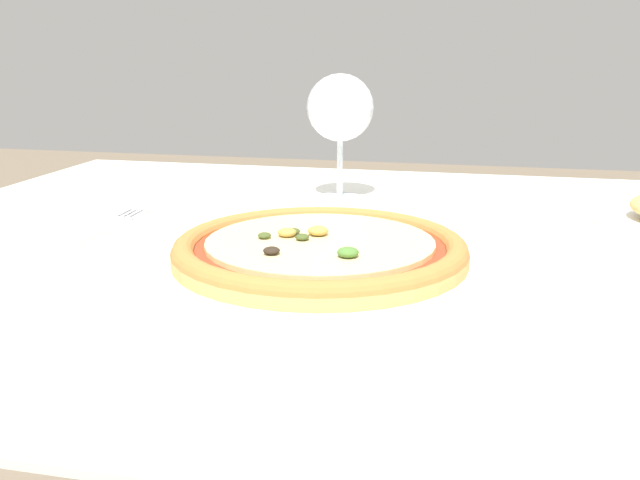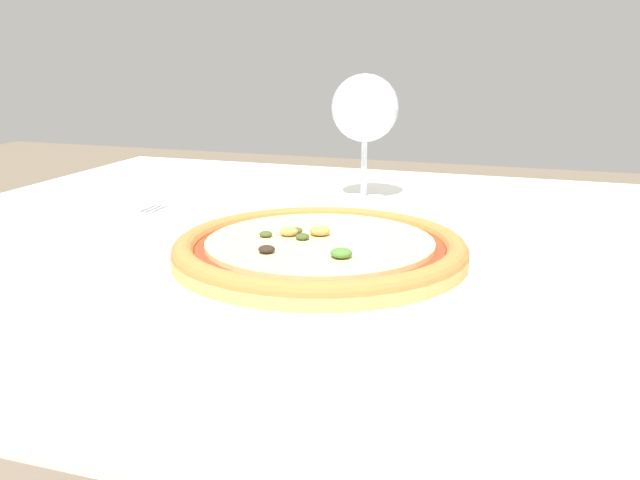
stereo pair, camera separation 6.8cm
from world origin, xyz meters
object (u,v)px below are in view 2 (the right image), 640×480
object	(u,v)px
fork	(132,220)
wine_glass_far_left	(365,110)
pizza_plate	(320,253)
dining_table	(452,328)

from	to	relation	value
fork	wine_glass_far_left	xyz separation A→B (m)	(0.23, 0.21, 0.12)
fork	wine_glass_far_left	bearing A→B (deg)	42.44
pizza_plate	wine_glass_far_left	size ratio (longest dim) A/B	1.93
dining_table	wine_glass_far_left	size ratio (longest dim) A/B	7.81
wine_glass_far_left	dining_table	bearing A→B (deg)	-53.34
dining_table	pizza_plate	xyz separation A→B (m)	(-0.12, -0.11, 0.10)
pizza_plate	wine_glass_far_left	xyz separation A→B (m)	(-0.04, 0.32, 0.11)
dining_table	pizza_plate	size ratio (longest dim) A/B	4.05
pizza_plate	fork	world-z (taller)	pizza_plate
pizza_plate	fork	size ratio (longest dim) A/B	1.97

